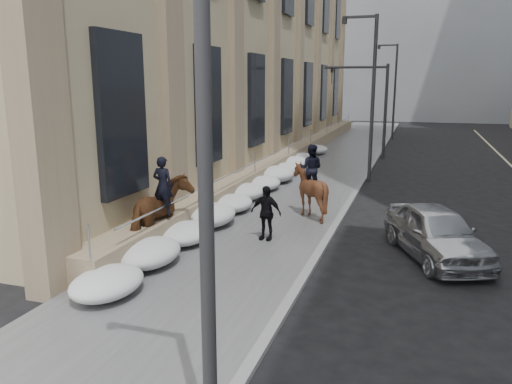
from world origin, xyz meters
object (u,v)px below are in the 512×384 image
at_px(mounted_horse_left, 161,211).
at_px(car_silver, 436,232).
at_px(mounted_horse_right, 310,187).
at_px(pedestrian, 266,213).

distance_m(mounted_horse_left, car_silver, 7.91).
bearing_deg(mounted_horse_right, car_silver, 144.59).
xyz_separation_m(mounted_horse_left, mounted_horse_right, (3.44, 4.63, -0.00)).
xyz_separation_m(mounted_horse_left, car_silver, (7.69, 1.83, -0.45)).
relative_size(mounted_horse_left, pedestrian, 1.58).
bearing_deg(car_silver, pedestrian, 159.47).
xyz_separation_m(mounted_horse_right, car_silver, (4.25, -2.81, -0.45)).
height_order(mounted_horse_right, pedestrian, mounted_horse_right).
relative_size(mounted_horse_left, car_silver, 0.61).
bearing_deg(pedestrian, mounted_horse_right, 82.86).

